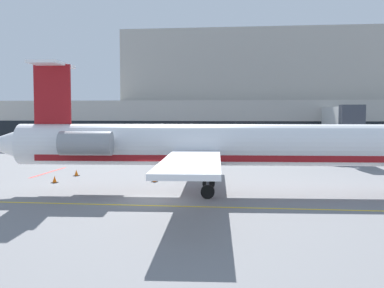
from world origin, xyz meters
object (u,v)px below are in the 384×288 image
at_px(pushback_tractor, 63,149).
at_px(belt_loader, 180,160).
at_px(baggage_tug, 338,156).
at_px(regional_jet, 221,146).

height_order(pushback_tractor, belt_loader, pushback_tractor).
bearing_deg(pushback_tractor, baggage_tug, -8.22).
xyz_separation_m(baggage_tug, pushback_tractor, (-32.52, 4.70, 0.01)).
bearing_deg(belt_loader, baggage_tug, 17.72).
bearing_deg(pushback_tractor, belt_loader, -31.64).
relative_size(baggage_tug, belt_loader, 0.94).
distance_m(baggage_tug, belt_loader, 17.21).
bearing_deg(belt_loader, regional_jet, -71.53).
height_order(regional_jet, baggage_tug, regional_jet).
height_order(regional_jet, belt_loader, regional_jet).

